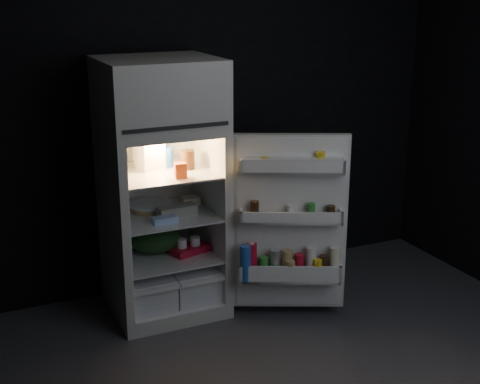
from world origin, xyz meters
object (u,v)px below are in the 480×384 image
yogurt_tray (190,249)px  fridge_door (290,228)px  refrigerator (161,180)px  milk_jug (149,152)px  egg_carton (177,211)px

yogurt_tray → fridge_door: bearing=-54.3°
refrigerator → yogurt_tray: (0.17, -0.10, -0.50)m
fridge_door → yogurt_tray: 0.74m
refrigerator → milk_jug: 0.21m
refrigerator → yogurt_tray: bearing=-30.0°
fridge_door → milk_jug: size_ratio=5.08×
fridge_door → yogurt_tray: bearing=141.4°
fridge_door → yogurt_tray: size_ratio=4.58×
refrigerator → fridge_door: refrigerator is taller
milk_jug → yogurt_tray: bearing=-45.6°
milk_jug → egg_carton: 0.44m
fridge_door → milk_jug: bearing=142.8°
refrigerator → fridge_door: bearing=-36.8°
refrigerator → yogurt_tray: 0.54m
refrigerator → milk_jug: refrigerator is taller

